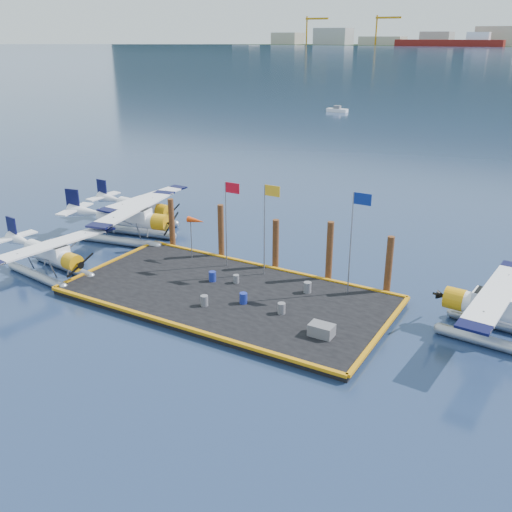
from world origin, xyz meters
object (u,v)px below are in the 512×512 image
(flagpole_red, at_px, (228,211))
(drum_4, at_px, (307,287))
(flagpole_yellow, at_px, (267,216))
(piling_4, at_px, (389,267))
(piling_3, at_px, (329,253))
(drum_5, at_px, (236,279))
(windsock, at_px, (196,222))
(seaplane_a, at_px, (52,256))
(drum_3, at_px, (204,301))
(drum_1, at_px, (243,298))
(piling_2, at_px, (276,246))
(seaplane_d, at_px, (502,313))
(flagpole_blue, at_px, (355,228))
(piling_0, at_px, (172,224))
(drum_0, at_px, (212,276))
(drum_2, at_px, (281,308))
(seaplane_c, at_px, (142,209))
(piling_1, at_px, (221,233))
(seaplane_b, at_px, (131,221))
(crate, at_px, (322,330))

(flagpole_red, bearing_deg, drum_4, -10.41)
(flagpole_yellow, xyz_separation_m, piling_4, (7.80, 1.60, -2.51))
(flagpole_red, xyz_separation_m, piling_3, (6.79, 1.60, -2.25))
(drum_5, xyz_separation_m, piling_4, (8.86, 3.80, 1.33))
(windsock, bearing_deg, seaplane_a, -136.98)
(drum_3, xyz_separation_m, drum_4, (4.52, 4.78, 0.02))
(drum_1, height_order, flagpole_yellow, flagpole_yellow)
(flagpole_red, xyz_separation_m, piling_2, (2.79, 1.60, -2.50))
(seaplane_d, relative_size, drum_5, 18.56)
(seaplane_a, xyz_separation_m, flagpole_blue, (18.96, 6.76, 3.23))
(flagpole_red, height_order, piling_0, flagpole_red)
(seaplane_a, xyz_separation_m, piling_0, (3.77, 8.36, 0.55))
(drum_0, distance_m, drum_2, 6.36)
(seaplane_d, distance_m, drum_5, 15.99)
(seaplane_c, xyz_separation_m, drum_5, (14.02, -7.21, -0.81))
(drum_3, xyz_separation_m, piling_2, (0.73, 7.59, 1.18))
(piling_0, xyz_separation_m, piling_4, (17.00, 0.00, 0.00))
(drum_1, bearing_deg, piling_3, 64.87)
(seaplane_a, distance_m, flagpole_yellow, 14.94)
(seaplane_a, height_order, drum_5, seaplane_a)
(piling_3, xyz_separation_m, piling_4, (4.00, 0.00, -0.15))
(seaplane_c, xyz_separation_m, flagpole_red, (12.09, -5.01, 2.91))
(drum_5, height_order, flagpole_yellow, flagpole_yellow)
(seaplane_d, height_order, drum_2, seaplane_d)
(piling_1, bearing_deg, drum_4, -18.72)
(windsock, distance_m, piling_1, 2.21)
(seaplane_d, bearing_deg, drum_4, 97.01)
(flagpole_yellow, distance_m, flagpole_blue, 6.00)
(seaplane_d, bearing_deg, seaplane_a, 106.71)
(drum_4, bearing_deg, flagpole_yellow, 161.37)
(seaplane_b, bearing_deg, piling_0, 81.26)
(crate, relative_size, piling_1, 0.31)
(seaplane_d, relative_size, crate, 7.72)
(piling_2, bearing_deg, drum_0, -118.59)
(seaplane_b, bearing_deg, piling_1, 80.39)
(flagpole_yellow, xyz_separation_m, piling_3, (3.80, 1.60, -2.36))
(drum_4, bearing_deg, piling_3, 85.74)
(seaplane_b, distance_m, flagpole_yellow, 13.63)
(crate, height_order, piling_3, piling_3)
(drum_5, distance_m, flagpole_blue, 8.41)
(seaplane_c, bearing_deg, flagpole_red, 70.18)
(seaplane_d, distance_m, drum_3, 16.65)
(piling_1, bearing_deg, flagpole_blue, -8.51)
(drum_2, height_order, piling_0, piling_0)
(crate, bearing_deg, piling_2, 132.53)
(drum_3, relative_size, piling_0, 0.16)
(seaplane_c, xyz_separation_m, flagpole_yellow, (15.09, -5.01, 3.02))
(drum_0, relative_size, piling_2, 0.17)
(windsock, bearing_deg, drum_5, -25.20)
(windsock, relative_size, piling_4, 0.78)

